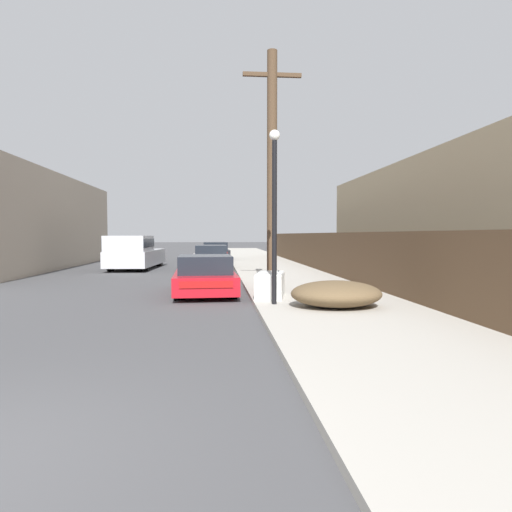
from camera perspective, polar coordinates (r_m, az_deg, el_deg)
sidewalk_curb at (r=27.30m, az=1.43°, el=-1.05°), size 4.20×63.00×0.12m
discarded_fridge at (r=12.55m, az=1.79°, el=-3.62°), size 1.01×1.68×0.69m
parked_sports_car_red at (r=14.16m, az=-6.41°, el=-2.52°), size 2.00×4.26×1.20m
car_parked_mid at (r=24.46m, az=-5.69°, el=-0.21°), size 2.00×4.09×1.28m
car_parked_far at (r=32.00m, az=-5.13°, el=0.50°), size 2.02×4.54×1.32m
pickup_truck at (r=24.82m, az=-14.99°, el=0.42°), size 2.42×5.95×1.78m
utility_pole at (r=14.29m, az=2.01°, el=10.93°), size 1.80×0.31×7.32m
street_lamp at (r=11.22m, az=2.32°, el=6.69°), size 0.26×0.26×4.26m
brush_pile at (r=11.00m, az=9.98°, el=-4.68°), size 2.16×1.85×0.62m
wooden_fence at (r=20.86m, az=8.88°, el=0.41°), size 0.08×35.86×1.80m
building_left_block at (r=28.28m, az=-29.33°, el=3.73°), size 7.00×18.53×5.04m
building_right_house at (r=22.11m, az=23.73°, el=4.05°), size 6.00×17.91×4.90m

